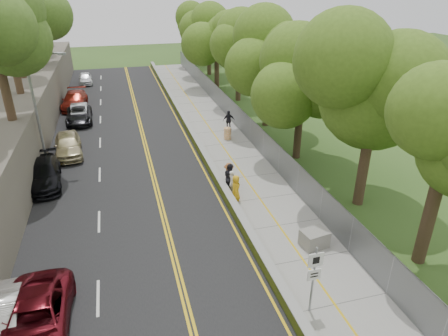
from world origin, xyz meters
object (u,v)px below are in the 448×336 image
car_1 (0,320)px  car_2 (36,319)px  concrete_block (314,238)px  painter_0 (236,188)px  person_far (229,120)px  signpost (314,273)px  construction_barrel (227,133)px  streetlight (39,105)px

car_1 → car_2: (1.29, -0.37, 0.05)m
concrete_block → painter_0: 5.92m
concrete_block → person_far: size_ratio=0.72×
signpost → concrete_block: signpost is taller
painter_0 → person_far: person_far is taller
signpost → construction_barrel: signpost is taller
concrete_block → person_far: (0.49, 17.18, 0.46)m
car_1 → person_far: size_ratio=2.32×
streetlight → car_1: 15.49m
signpost → car_2: size_ratio=0.60×
person_far → car_1: bearing=58.6°
construction_barrel → person_far: bearing=71.3°
car_1 → car_2: car_2 is taller
person_far → construction_barrel: bearing=76.8°
construction_barrel → car_1: (-13.60, -16.99, 0.18)m
concrete_block → streetlight: bearing=136.1°
car_1 → painter_0: 13.46m
painter_0 → person_far: (2.94, 11.81, 0.07)m
car_2 → painter_0: size_ratio=3.18×
car_2 → car_1: bearing=164.9°
construction_barrel → concrete_block: 15.13m
streetlight → painter_0: 14.15m
car_1 → painter_0: painter_0 is taller
car_2 → person_far: person_far is taller
signpost → car_1: bearing=170.1°
streetlight → signpost: streetlight is taller
streetlight → signpost: size_ratio=2.58×
streetlight → signpost: bearing=-55.9°
concrete_block → person_far: person_far is taller
car_2 → person_far: (13.00, 19.41, 0.17)m
car_1 → person_far: (14.29, 19.04, 0.22)m
construction_barrel → concrete_block: bearing=-89.2°
car_2 → painter_0: painter_0 is taller
signpost → person_far: signpost is taller
signpost → construction_barrel: size_ratio=3.19×
concrete_block → painter_0: bearing=114.5°
signpost → car_1: signpost is taller
construction_barrel → painter_0: size_ratio=0.60×
signpost → car_1: 11.89m
car_2 → signpost: bearing=-8.3°
construction_barrel → concrete_block: size_ratio=0.77×
concrete_block → painter_0: size_ratio=0.78×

